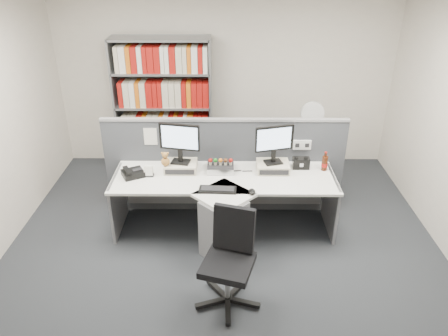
{
  "coord_description": "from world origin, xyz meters",
  "views": [
    {
      "loc": [
        0.03,
        -3.58,
        3.13
      ],
      "look_at": [
        0.0,
        0.65,
        0.92
      ],
      "focal_mm": 34.51,
      "sensor_mm": 36.0,
      "label": 1
    }
  ],
  "objects_px": {
    "monitor_right": "(274,141)",
    "cola_bottle": "(325,163)",
    "monitor_left": "(180,140)",
    "speaker": "(301,163)",
    "desk": "(224,206)",
    "desktop_pc": "(221,167)",
    "mouse": "(252,192)",
    "shelving_unit": "(164,108)",
    "office_chair": "(230,256)",
    "desk_calendar": "(149,172)",
    "filing_cabinet": "(308,160)",
    "keyboard": "(218,190)",
    "desk_phone": "(132,173)",
    "desk_fan": "(312,116)"
  },
  "relations": [
    {
      "from": "desk",
      "to": "desktop_pc",
      "type": "relative_size",
      "value": 8.31
    },
    {
      "from": "desk",
      "to": "desktop_pc",
      "type": "xyz_separation_m",
      "value": [
        -0.04,
        0.38,
        0.31
      ]
    },
    {
      "from": "desk",
      "to": "shelving_unit",
      "type": "relative_size",
      "value": 1.3
    },
    {
      "from": "desk_calendar",
      "to": "office_chair",
      "type": "bearing_deg",
      "value": -51.75
    },
    {
      "from": "desk_phone",
      "to": "filing_cabinet",
      "type": "relative_size",
      "value": 0.44
    },
    {
      "from": "keyboard",
      "to": "cola_bottle",
      "type": "distance_m",
      "value": 1.36
    },
    {
      "from": "mouse",
      "to": "office_chair",
      "type": "height_order",
      "value": "office_chair"
    },
    {
      "from": "filing_cabinet",
      "to": "desk_fan",
      "type": "height_order",
      "value": "desk_fan"
    },
    {
      "from": "cola_bottle",
      "to": "mouse",
      "type": "bearing_deg",
      "value": -148.01
    },
    {
      "from": "speaker",
      "to": "desk_fan",
      "type": "xyz_separation_m",
      "value": [
        0.28,
        0.95,
        0.25
      ]
    },
    {
      "from": "monitor_left",
      "to": "desktop_pc",
      "type": "relative_size",
      "value": 1.56
    },
    {
      "from": "monitor_right",
      "to": "cola_bottle",
      "type": "bearing_deg",
      "value": 1.5
    },
    {
      "from": "filing_cabinet",
      "to": "speaker",
      "type": "bearing_deg",
      "value": -106.17
    },
    {
      "from": "keyboard",
      "to": "desk_phone",
      "type": "relative_size",
      "value": 1.36
    },
    {
      "from": "monitor_right",
      "to": "keyboard",
      "type": "height_order",
      "value": "monitor_right"
    },
    {
      "from": "cola_bottle",
      "to": "shelving_unit",
      "type": "distance_m",
      "value": 2.55
    },
    {
      "from": "desk_phone",
      "to": "shelving_unit",
      "type": "relative_size",
      "value": 0.15
    },
    {
      "from": "monitor_right",
      "to": "cola_bottle",
      "type": "height_order",
      "value": "monitor_right"
    },
    {
      "from": "desk_phone",
      "to": "desk_fan",
      "type": "bearing_deg",
      "value": 27.26
    },
    {
      "from": "desktop_pc",
      "to": "desk_calendar",
      "type": "xyz_separation_m",
      "value": [
        -0.83,
        -0.15,
        0.01
      ]
    },
    {
      "from": "desk_calendar",
      "to": "filing_cabinet",
      "type": "bearing_deg",
      "value": 29.35
    },
    {
      "from": "desk_phone",
      "to": "desk_calendar",
      "type": "height_order",
      "value": "desk_calendar"
    },
    {
      "from": "mouse",
      "to": "shelving_unit",
      "type": "distance_m",
      "value": 2.35
    },
    {
      "from": "shelving_unit",
      "to": "mouse",
      "type": "bearing_deg",
      "value": -59.01
    },
    {
      "from": "shelving_unit",
      "to": "desk",
      "type": "bearing_deg",
      "value": -64.04
    },
    {
      "from": "mouse",
      "to": "speaker",
      "type": "distance_m",
      "value": 0.87
    },
    {
      "from": "desk",
      "to": "cola_bottle",
      "type": "relative_size",
      "value": 10.88
    },
    {
      "from": "filing_cabinet",
      "to": "mouse",
      "type": "bearing_deg",
      "value": -119.88
    },
    {
      "from": "monitor_right",
      "to": "desk_calendar",
      "type": "bearing_deg",
      "value": -174.03
    },
    {
      "from": "monitor_left",
      "to": "office_chair",
      "type": "xyz_separation_m",
      "value": [
        0.58,
        -1.35,
        -0.6
      ]
    },
    {
      "from": "monitor_left",
      "to": "speaker",
      "type": "xyz_separation_m",
      "value": [
        1.44,
        0.06,
        -0.32
      ]
    },
    {
      "from": "desktop_pc",
      "to": "keyboard",
      "type": "height_order",
      "value": "desktop_pc"
    },
    {
      "from": "desk",
      "to": "desktop_pc",
      "type": "bearing_deg",
      "value": 96.62
    },
    {
      "from": "desk_calendar",
      "to": "filing_cabinet",
      "type": "height_order",
      "value": "desk_calendar"
    },
    {
      "from": "shelving_unit",
      "to": "desk_calendar",
      "type": "bearing_deg",
      "value": -89.24
    },
    {
      "from": "filing_cabinet",
      "to": "shelving_unit",
      "type": "bearing_deg",
      "value": 167.93
    },
    {
      "from": "desktop_pc",
      "to": "mouse",
      "type": "xyz_separation_m",
      "value": [
        0.35,
        -0.53,
        -0.02
      ]
    },
    {
      "from": "filing_cabinet",
      "to": "desk",
      "type": "bearing_deg",
      "value": -130.61
    },
    {
      "from": "desk_fan",
      "to": "office_chair",
      "type": "bearing_deg",
      "value": -115.66
    },
    {
      "from": "mouse",
      "to": "speaker",
      "type": "bearing_deg",
      "value": 44.36
    },
    {
      "from": "desk",
      "to": "monitor_right",
      "type": "distance_m",
      "value": 0.95
    },
    {
      "from": "desk",
      "to": "desktop_pc",
      "type": "distance_m",
      "value": 0.49
    },
    {
      "from": "speaker",
      "to": "shelving_unit",
      "type": "height_order",
      "value": "shelving_unit"
    },
    {
      "from": "keyboard",
      "to": "desk_calendar",
      "type": "xyz_separation_m",
      "value": [
        -0.81,
        0.33,
        0.04
      ]
    },
    {
      "from": "desk",
      "to": "keyboard",
      "type": "bearing_deg",
      "value": -124.27
    },
    {
      "from": "desk",
      "to": "desk_calendar",
      "type": "relative_size",
      "value": 19.64
    },
    {
      "from": "keyboard",
      "to": "speaker",
      "type": "height_order",
      "value": "speaker"
    },
    {
      "from": "keyboard",
      "to": "mouse",
      "type": "height_order",
      "value": "mouse"
    },
    {
      "from": "monitor_left",
      "to": "cola_bottle",
      "type": "height_order",
      "value": "monitor_left"
    },
    {
      "from": "monitor_left",
      "to": "cola_bottle",
      "type": "bearing_deg",
      "value": 0.54
    }
  ]
}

